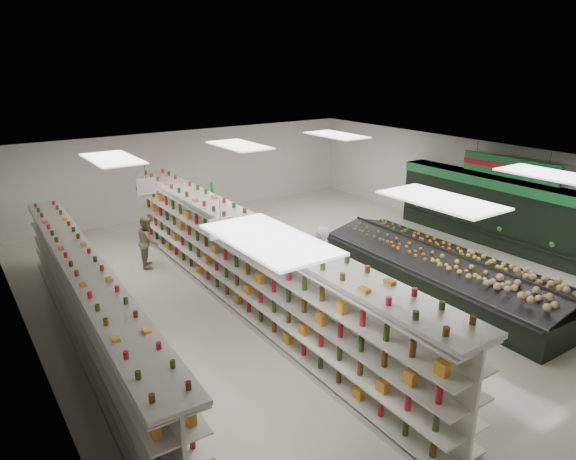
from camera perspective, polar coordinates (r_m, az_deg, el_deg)
floor at (r=14.25m, az=2.92°, el=-5.46°), size 16.00×16.00×0.00m
ceiling at (r=13.27m, az=3.14°, el=7.26°), size 14.00×16.00×0.02m
wall_back at (r=20.38m, az=-10.88°, el=6.38°), size 14.00×0.02×3.20m
wall_left at (r=11.15m, az=-27.02°, el=-5.72°), size 0.02×16.00×3.20m
wall_right at (r=18.64m, az=20.41°, el=4.40°), size 0.02×16.00×3.20m
produce_wall_case at (r=17.56m, az=23.33°, el=2.00°), size 0.93×8.00×2.20m
aisle_sign_near at (r=9.76m, az=-7.47°, el=0.21°), size 0.52×0.06×0.75m
aisle_sign_far at (r=13.32m, az=-15.47°, el=4.68°), size 0.52×0.06×0.75m
hortifruti_banner at (r=17.00m, az=23.41°, el=6.40°), size 0.12×3.20×0.95m
gondola_left at (r=11.54m, az=-21.18°, el=-8.16°), size 1.24×10.78×1.86m
gondola_center at (r=12.29m, az=-4.57°, el=-4.32°), size 1.17×12.93×2.24m
produce_island at (r=14.16m, az=16.96°, el=-4.32°), size 2.77×7.20×1.07m
soda_endcap at (r=17.84m, az=-10.06°, el=2.09°), size 1.44×1.10×1.69m
shopper_main at (r=12.76m, az=3.52°, el=-3.70°), size 0.81×0.65×1.93m
shopper_background at (r=15.38m, az=-15.28°, el=-1.21°), size 0.70×0.86×1.53m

